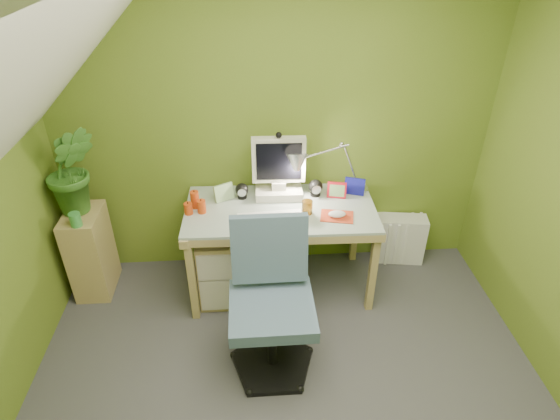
{
  "coord_description": "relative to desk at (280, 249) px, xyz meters",
  "views": [
    {
      "loc": [
        -0.18,
        -1.56,
        2.48
      ],
      "look_at": [
        0.0,
        1.0,
        0.85
      ],
      "focal_mm": 30.0,
      "sensor_mm": 36.0,
      "label": 1
    }
  ],
  "objects": [
    {
      "name": "green_cup",
      "position": [
        -1.4,
        -0.07,
        0.37
      ],
      "size": [
        0.08,
        0.08,
        0.1
      ],
      "primitive_type": "cylinder",
      "rotation": [
        0.0,
        0.0,
        0.11
      ],
      "color": "green",
      "rests_on": "side_ledge"
    },
    {
      "name": "potted_plant",
      "position": [
        -1.42,
        0.13,
        0.64
      ],
      "size": [
        0.41,
        0.37,
        0.65
      ],
      "primitive_type": "imported",
      "rotation": [
        0.0,
        0.0,
        0.25
      ],
      "color": "#376D24",
      "rests_on": "side_ledge"
    },
    {
      "name": "photo_frame_red",
      "position": [
        0.42,
        0.12,
        0.42
      ],
      "size": [
        0.14,
        0.05,
        0.12
      ],
      "primitive_type": "cube",
      "rotation": [
        0.0,
        0.0,
        -0.23
      ],
      "color": "red",
      "rests_on": "desk"
    },
    {
      "name": "speaker_right",
      "position": [
        0.27,
        0.16,
        0.42
      ],
      "size": [
        0.12,
        0.12,
        0.13
      ],
      "primitive_type": null,
      "rotation": [
        0.0,
        0.0,
        0.19
      ],
      "color": "black",
      "rests_on": "desk"
    },
    {
      "name": "wall_back",
      "position": [
        -0.02,
        0.37,
        0.84
      ],
      "size": [
        3.2,
        0.01,
        2.4
      ],
      "primitive_type": "cube",
      "color": "olive",
      "rests_on": "floor"
    },
    {
      "name": "speaker_left",
      "position": [
        -0.27,
        0.16,
        0.42
      ],
      "size": [
        0.1,
        0.1,
        0.11
      ],
      "primitive_type": null,
      "rotation": [
        0.0,
        0.0,
        0.06
      ],
      "color": "black",
      "rests_on": "desk"
    },
    {
      "name": "monitor",
      "position": [
        -0.0,
        0.18,
        0.62
      ],
      "size": [
        0.39,
        0.23,
        0.52
      ],
      "primitive_type": null,
      "rotation": [
        0.0,
        0.0,
        -0.02
      ],
      "color": "beige",
      "rests_on": "desk"
    },
    {
      "name": "radiator",
      "position": [
        1.0,
        0.27,
        -0.16
      ],
      "size": [
        0.43,
        0.22,
        0.41
      ],
      "primitive_type": "cube",
      "rotation": [
        0.0,
        0.0,
        -0.14
      ],
      "color": "silver",
      "rests_on": "floor"
    },
    {
      "name": "side_ledge",
      "position": [
        -1.42,
        0.08,
        -0.02
      ],
      "size": [
        0.25,
        0.39,
        0.68
      ],
      "primitive_type": "cube",
      "color": "tan",
      "rests_on": "floor"
    },
    {
      "name": "photo_frame_blue",
      "position": [
        0.56,
        0.16,
        0.42
      ],
      "size": [
        0.15,
        0.07,
        0.13
      ],
      "primitive_type": "cube",
      "rotation": [
        0.0,
        0.0,
        -0.35
      ],
      "color": "navy",
      "rests_on": "desk"
    },
    {
      "name": "photo_frame_green",
      "position": [
        -0.4,
        0.14,
        0.42
      ],
      "size": [
        0.14,
        0.09,
        0.12
      ],
      "primitive_type": "cube",
      "rotation": [
        0.0,
        0.0,
        0.51
      ],
      "color": "#9CC285",
      "rests_on": "desk"
    },
    {
      "name": "task_chair",
      "position": [
        -0.11,
        -0.77,
        0.16
      ],
      "size": [
        0.58,
        0.58,
        1.04
      ],
      "primitive_type": null,
      "rotation": [
        0.0,
        0.0,
        0.01
      ],
      "color": "#465E73",
      "rests_on": "floor"
    },
    {
      "name": "candle_cluster",
      "position": [
        -0.6,
        0.01,
        0.42
      ],
      "size": [
        0.18,
        0.16,
        0.13
      ],
      "primitive_type": null,
      "rotation": [
        0.0,
        0.0,
        -0.09
      ],
      "color": "#C83F11",
      "rests_on": "desk"
    },
    {
      "name": "desk",
      "position": [
        0.0,
        0.0,
        0.0
      ],
      "size": [
        1.36,
        0.7,
        0.72
      ],
      "primitive_type": null,
      "rotation": [
        0.0,
        0.0,
        -0.02
      ],
      "color": "tan",
      "rests_on": "floor"
    },
    {
      "name": "mouse",
      "position": [
        0.38,
        -0.14,
        0.38
      ],
      "size": [
        0.13,
        0.09,
        0.04
      ],
      "primitive_type": "ellipsoid",
      "rotation": [
        0.0,
        0.0,
        -0.1
      ],
      "color": "silver",
      "rests_on": "mousepad"
    },
    {
      "name": "desk_lamp",
      "position": [
        0.45,
        0.18,
        0.67
      ],
      "size": [
        0.6,
        0.33,
        0.61
      ],
      "primitive_type": null,
      "rotation": [
        0.0,
        0.0,
        -0.16
      ],
      "color": "#BCBCC1",
      "rests_on": "desk"
    },
    {
      "name": "keyboard",
      "position": [
        -0.08,
        -0.14,
        0.37
      ],
      "size": [
        0.45,
        0.17,
        0.02
      ],
      "primitive_type": "cube",
      "rotation": [
        0.0,
        0.0,
        0.07
      ],
      "color": "white",
      "rests_on": "desk"
    },
    {
      "name": "slope_ceiling",
      "position": [
        -1.02,
        -1.23,
        1.49
      ],
      "size": [
        1.1,
        3.2,
        1.1
      ],
      "primitive_type": "cube",
      "color": "white",
      "rests_on": "wall_left"
    },
    {
      "name": "mousepad",
      "position": [
        0.38,
        -0.14,
        0.36
      ],
      "size": [
        0.25,
        0.2,
        0.01
      ],
      "primitive_type": "cube",
      "rotation": [
        0.0,
        0.0,
        -0.2
      ],
      "color": "#B7381C",
      "rests_on": "desk"
    },
    {
      "name": "amber_tumbler",
      "position": [
        0.18,
        -0.08,
        0.41
      ],
      "size": [
        0.08,
        0.08,
        0.1
      ],
      "primitive_type": "cylinder",
      "rotation": [
        0.0,
        0.0,
        -0.13
      ],
      "color": "#8A5914",
      "rests_on": "desk"
    }
  ]
}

